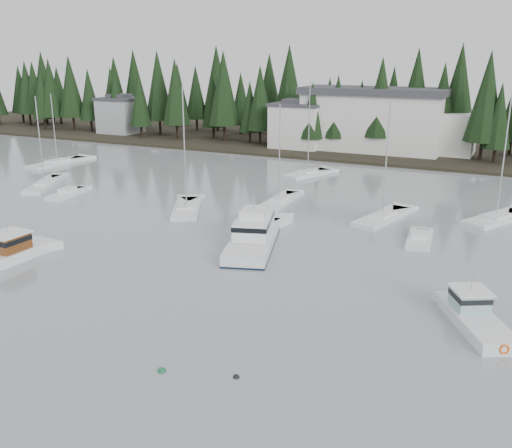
{
  "coord_description": "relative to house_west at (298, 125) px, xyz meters",
  "views": [
    {
      "loc": [
        20.46,
        -18.39,
        17.16
      ],
      "look_at": [
        -0.7,
        25.51,
        2.5
      ],
      "focal_mm": 40.0,
      "sensor_mm": 36.0,
      "label": 1
    }
  ],
  "objects": [
    {
      "name": "house_west",
      "position": [
        0.0,
        0.0,
        0.0
      ],
      "size": [
        9.54,
        7.42,
        8.75
      ],
      "color": "silver",
      "rests_on": "ground"
    },
    {
      "name": "mooring_buoy_dark",
      "position": [
        25.48,
        -72.97,
        -4.65
      ],
      "size": [
        0.37,
        0.37,
        0.37
      ],
      "primitive_type": "sphere",
      "color": "black",
      "rests_on": "ground"
    },
    {
      "name": "ground",
      "position": [
        18.0,
        -79.0,
        -4.65
      ],
      "size": [
        260.0,
        260.0,
        0.0
      ],
      "primitive_type": "plane",
      "color": "gray",
      "rests_on": "ground"
    },
    {
      "name": "sailboat_9",
      "position": [
        4.3,
        -44.65,
        -4.57
      ],
      "size": [
        6.74,
        9.34,
        14.41
      ],
      "rotation": [
        0.0,
        0.0,
        2.06
      ],
      "color": "silver",
      "rests_on": "ground"
    },
    {
      "name": "sailboat_6",
      "position": [
        25.19,
        -38.53,
        -4.59
      ],
      "size": [
        4.72,
        9.79,
        13.02
      ],
      "rotation": [
        0.0,
        0.0,
        1.35
      ],
      "color": "silver",
      "rests_on": "ground"
    },
    {
      "name": "sailboat_1",
      "position": [
        9.81,
        -20.54,
        -4.57
      ],
      "size": [
        5.57,
        8.62,
        14.03
      ],
      "rotation": [
        0.0,
        0.0,
        1.21
      ],
      "color": "silver",
      "rests_on": "ground"
    },
    {
      "name": "sailboat_2",
      "position": [
        -29.53,
        -29.81,
        -4.61
      ],
      "size": [
        3.42,
        10.81,
        11.64
      ],
      "rotation": [
        0.0,
        0.0,
        1.53
      ],
      "color": "silver",
      "rests_on": "ground"
    },
    {
      "name": "sailboat_3",
      "position": [
        -19.53,
        -42.44,
        -4.59
      ],
      "size": [
        6.89,
        10.56,
        12.39
      ],
      "rotation": [
        0.0,
        0.0,
        2.03
      ],
      "color": "silver",
      "rests_on": "ground"
    },
    {
      "name": "sailboat_5",
      "position": [
        12.43,
        -37.11,
        -4.59
      ],
      "size": [
        2.78,
        9.34,
        12.13
      ],
      "rotation": [
        0.0,
        0.0,
        1.61
      ],
      "color": "silver",
      "rests_on": "ground"
    },
    {
      "name": "runabout_1",
      "position": [
        30.22,
        -44.64,
        -4.52
      ],
      "size": [
        2.82,
        5.92,
        1.42
      ],
      "rotation": [
        0.0,
        0.0,
        1.68
      ],
      "color": "silver",
      "rests_on": "ground"
    },
    {
      "name": "conifer_treeline",
      "position": [
        18.0,
        7.0,
        -4.65
      ],
      "size": [
        200.0,
        22.0,
        20.0
      ],
      "primitive_type": null,
      "color": "black",
      "rests_on": "ground"
    },
    {
      "name": "sailboat_8",
      "position": [
        36.25,
        -33.82,
        -4.57
      ],
      "size": [
        6.68,
        9.28,
        14.98
      ],
      "rotation": [
        0.0,
        0.0,
        1.09
      ],
      "color": "silver",
      "rests_on": "ground"
    },
    {
      "name": "house_far_west",
      "position": [
        -42.0,
        2.0,
        -0.25
      ],
      "size": [
        8.48,
        7.42,
        8.25
      ],
      "color": "#999EA0",
      "rests_on": "ground"
    },
    {
      "name": "runabout_0",
      "position": [
        -12.89,
        -45.17,
        -4.52
      ],
      "size": [
        3.21,
        6.79,
        1.42
      ],
      "rotation": [
        0.0,
        0.0,
        1.73
      ],
      "color": "silver",
      "rests_on": "ground"
    },
    {
      "name": "far_shore_land",
      "position": [
        18.0,
        18.0,
        -4.65
      ],
      "size": [
        240.0,
        54.0,
        1.0
      ],
      "primitive_type": "cube",
      "color": "black",
      "rests_on": "ground"
    },
    {
      "name": "lobster_boat_teal",
      "position": [
        36.68,
        -60.66,
        -4.17
      ],
      "size": [
        5.78,
        7.66,
        4.08
      ],
      "rotation": [
        0.0,
        0.0,
        2.07
      ],
      "color": "silver",
      "rests_on": "ground"
    },
    {
      "name": "harbor_inn",
      "position": [
        15.04,
        3.34,
        1.12
      ],
      "size": [
        29.5,
        11.5,
        10.9
      ],
      "color": "silver",
      "rests_on": "ground"
    },
    {
      "name": "mooring_buoy_green",
      "position": [
        21.43,
        -74.24,
        -4.65
      ],
      "size": [
        0.48,
        0.48,
        0.48
      ],
      "primitive_type": "sphere",
      "color": "#145933",
      "rests_on": "ground"
    },
    {
      "name": "cabin_cruiser_center",
      "position": [
        16.46,
        -52.3,
        -3.87
      ],
      "size": [
        7.24,
        12.76,
        5.24
      ],
      "rotation": [
        0.0,
        0.0,
        1.87
      ],
      "color": "silver",
      "rests_on": "ground"
    }
  ]
}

